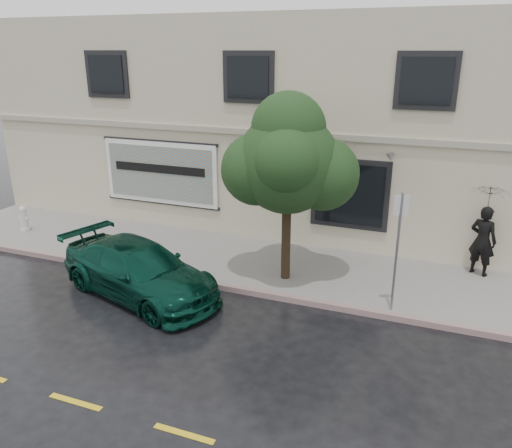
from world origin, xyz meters
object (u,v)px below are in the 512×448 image
(pedestrian, at_px, (483,241))
(fire_hydrant, at_px, (24,219))
(car, at_px, (139,270))
(street_tree, at_px, (288,163))

(pedestrian, distance_m, fire_hydrant, 14.38)
(car, height_order, fire_hydrant, car)
(car, bearing_deg, fire_hydrant, 86.67)
(pedestrian, relative_size, street_tree, 0.44)
(street_tree, height_order, fire_hydrant, street_tree)
(street_tree, distance_m, fire_hydrant, 9.78)
(street_tree, xyz_separation_m, fire_hydrant, (-9.39, 0.37, -2.72))
(street_tree, bearing_deg, fire_hydrant, 177.73)
(pedestrian, xyz_separation_m, street_tree, (-4.87, -2.11, 2.16))
(car, distance_m, fire_hydrant, 6.57)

